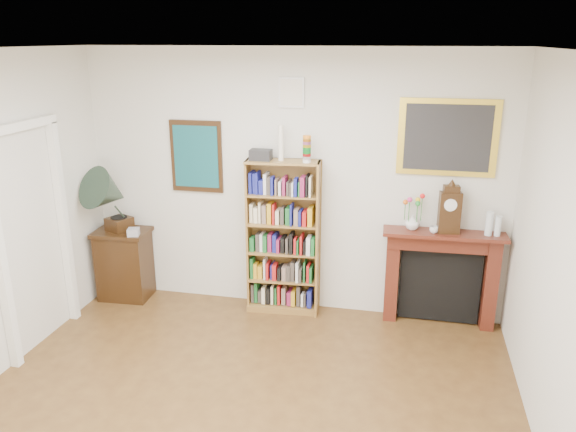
{
  "coord_description": "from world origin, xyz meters",
  "views": [
    {
      "loc": [
        1.2,
        -3.14,
        2.88
      ],
      "look_at": [
        0.16,
        1.6,
        1.33
      ],
      "focal_mm": 35.0,
      "sensor_mm": 36.0,
      "label": 1
    }
  ],
  "objects_px": {
    "bottle_right": "(498,226)",
    "gramophone": "(110,195)",
    "teacup": "(434,230)",
    "side_cabinet": "(125,264)",
    "fireplace": "(441,270)",
    "mantel_clock": "(450,210)",
    "bookshelf": "(283,229)",
    "flower_vase": "(412,222)",
    "cd_stack": "(133,232)",
    "bottle_left": "(489,224)"
  },
  "relations": [
    {
      "from": "gramophone",
      "to": "cd_stack",
      "type": "height_order",
      "value": "gramophone"
    },
    {
      "from": "fireplace",
      "to": "mantel_clock",
      "type": "distance_m",
      "value": 0.67
    },
    {
      "from": "side_cabinet",
      "to": "flower_vase",
      "type": "xyz_separation_m",
      "value": [
        3.18,
        0.12,
        0.69
      ]
    },
    {
      "from": "mantel_clock",
      "to": "flower_vase",
      "type": "distance_m",
      "value": 0.39
    },
    {
      "from": "bookshelf",
      "to": "teacup",
      "type": "height_order",
      "value": "bookshelf"
    },
    {
      "from": "bookshelf",
      "to": "bottle_right",
      "type": "relative_size",
      "value": 9.66
    },
    {
      "from": "gramophone",
      "to": "cd_stack",
      "type": "relative_size",
      "value": 6.5
    },
    {
      "from": "fireplace",
      "to": "gramophone",
      "type": "height_order",
      "value": "gramophone"
    },
    {
      "from": "bookshelf",
      "to": "bottle_left",
      "type": "relative_size",
      "value": 8.05
    },
    {
      "from": "cd_stack",
      "to": "mantel_clock",
      "type": "distance_m",
      "value": 3.34
    },
    {
      "from": "side_cabinet",
      "to": "gramophone",
      "type": "distance_m",
      "value": 0.85
    },
    {
      "from": "fireplace",
      "to": "bottle_left",
      "type": "relative_size",
      "value": 5.08
    },
    {
      "from": "mantel_clock",
      "to": "teacup",
      "type": "relative_size",
      "value": 5.45
    },
    {
      "from": "fireplace",
      "to": "flower_vase",
      "type": "xyz_separation_m",
      "value": [
        -0.32,
        -0.03,
        0.5
      ]
    },
    {
      "from": "fireplace",
      "to": "cd_stack",
      "type": "relative_size",
      "value": 10.17
    },
    {
      "from": "fireplace",
      "to": "teacup",
      "type": "height_order",
      "value": "teacup"
    },
    {
      "from": "teacup",
      "to": "bottle_right",
      "type": "xyz_separation_m",
      "value": [
        0.6,
        0.05,
        0.06
      ]
    },
    {
      "from": "side_cabinet",
      "to": "fireplace",
      "type": "xyz_separation_m",
      "value": [
        3.5,
        0.14,
        0.19
      ]
    },
    {
      "from": "bookshelf",
      "to": "cd_stack",
      "type": "distance_m",
      "value": 1.64
    },
    {
      "from": "bookshelf",
      "to": "mantel_clock",
      "type": "xyz_separation_m",
      "value": [
        1.68,
        0.01,
        0.32
      ]
    },
    {
      "from": "gramophone",
      "to": "bottle_left",
      "type": "xyz_separation_m",
      "value": [
        3.93,
        0.21,
        -0.11
      ]
    },
    {
      "from": "bottle_left",
      "to": "gramophone",
      "type": "bearing_deg",
      "value": -176.89
    },
    {
      "from": "bookshelf",
      "to": "side_cabinet",
      "type": "bearing_deg",
      "value": 177.82
    },
    {
      "from": "bottle_left",
      "to": "bottle_right",
      "type": "relative_size",
      "value": 1.2
    },
    {
      "from": "teacup",
      "to": "mantel_clock",
      "type": "bearing_deg",
      "value": 15.27
    },
    {
      "from": "side_cabinet",
      "to": "mantel_clock",
      "type": "distance_m",
      "value": 3.63
    },
    {
      "from": "cd_stack",
      "to": "flower_vase",
      "type": "xyz_separation_m",
      "value": [
        2.96,
        0.24,
        0.25
      ]
    },
    {
      "from": "gramophone",
      "to": "mantel_clock",
      "type": "xyz_separation_m",
      "value": [
        3.55,
        0.2,
        0.01
      ]
    },
    {
      "from": "teacup",
      "to": "bottle_left",
      "type": "distance_m",
      "value": 0.53
    },
    {
      "from": "bookshelf",
      "to": "fireplace",
      "type": "height_order",
      "value": "bookshelf"
    },
    {
      "from": "bottle_right",
      "to": "mantel_clock",
      "type": "bearing_deg",
      "value": -178.51
    },
    {
      "from": "mantel_clock",
      "to": "bottle_left",
      "type": "xyz_separation_m",
      "value": [
        0.38,
        0.01,
        -0.11
      ]
    },
    {
      "from": "teacup",
      "to": "bottle_right",
      "type": "distance_m",
      "value": 0.61
    },
    {
      "from": "mantel_clock",
      "to": "gramophone",
      "type": "bearing_deg",
      "value": 174.87
    },
    {
      "from": "side_cabinet",
      "to": "fireplace",
      "type": "bearing_deg",
      "value": -0.78
    },
    {
      "from": "side_cabinet",
      "to": "bottle_left",
      "type": "relative_size",
      "value": 3.38
    },
    {
      "from": "bottle_right",
      "to": "gramophone",
      "type": "bearing_deg",
      "value": -176.95
    },
    {
      "from": "flower_vase",
      "to": "teacup",
      "type": "relative_size",
      "value": 1.68
    },
    {
      "from": "fireplace",
      "to": "cd_stack",
      "type": "distance_m",
      "value": 3.31
    },
    {
      "from": "fireplace",
      "to": "bottle_right",
      "type": "xyz_separation_m",
      "value": [
        0.5,
        -0.05,
        0.53
      ]
    },
    {
      "from": "bookshelf",
      "to": "bottle_right",
      "type": "bearing_deg",
      "value": -4.11
    },
    {
      "from": "flower_vase",
      "to": "mantel_clock",
      "type": "bearing_deg",
      "value": -5.14
    },
    {
      "from": "gramophone",
      "to": "flower_vase",
      "type": "relative_size",
      "value": 5.21
    },
    {
      "from": "cd_stack",
      "to": "bottle_right",
      "type": "relative_size",
      "value": 0.6
    },
    {
      "from": "gramophone",
      "to": "flower_vase",
      "type": "xyz_separation_m",
      "value": [
        3.2,
        0.23,
        -0.15
      ]
    },
    {
      "from": "side_cabinet",
      "to": "fireplace",
      "type": "distance_m",
      "value": 3.51
    },
    {
      "from": "side_cabinet",
      "to": "mantel_clock",
      "type": "xyz_separation_m",
      "value": [
        3.52,
        0.08,
        0.85
      ]
    },
    {
      "from": "side_cabinet",
      "to": "flower_vase",
      "type": "height_order",
      "value": "flower_vase"
    },
    {
      "from": "flower_vase",
      "to": "bottle_right",
      "type": "xyz_separation_m",
      "value": [
        0.82,
        -0.02,
        0.03
      ]
    },
    {
      "from": "bottle_left",
      "to": "bottle_right",
      "type": "distance_m",
      "value": 0.09
    }
  ]
}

